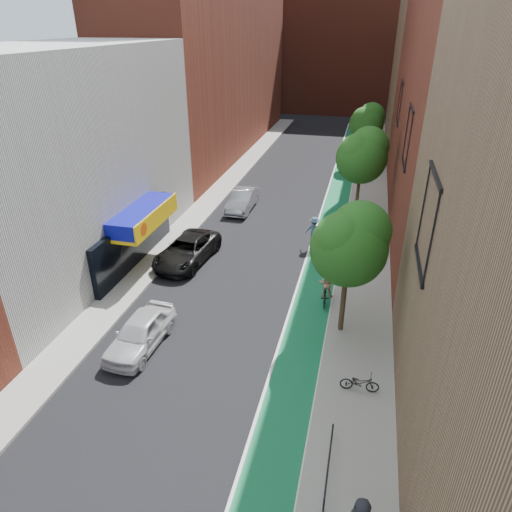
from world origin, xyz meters
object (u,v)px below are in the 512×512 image
Objects in this scene: parked_car_white at (140,333)px; parked_car_black at (187,250)px; cyclist_lane_far at (314,234)px; cyclist_lane_mid at (336,247)px; cyclist_lane_near at (326,289)px; parked_car_silver at (242,200)px.

parked_car_black is at bearing 99.46° from parked_car_white.
parked_car_white is at bearing 70.65° from cyclist_lane_far.
cyclist_lane_mid is 0.97× the size of cyclist_lane_far.
parked_car_silver is at bearing -59.69° from cyclist_lane_near.
parked_car_black is 1.16× the size of parked_car_silver.
cyclist_lane_mid reaches higher than parked_car_black.
parked_car_white is at bearing -77.44° from parked_car_black.
parked_car_white is at bearing -89.93° from parked_car_silver.
parked_car_black is 8.99m from cyclist_lane_near.
cyclist_lane_far is at bearing -41.07° from parked_car_silver.
parked_car_silver is (0.00, 17.25, 0.03)m from parked_car_white.
cyclist_lane_mid is at bearing 153.01° from cyclist_lane_far.
parked_car_white is 17.25m from parked_car_silver.
cyclist_lane_mid reaches higher than cyclist_lane_near.
parked_car_silver is 2.35× the size of cyclist_lane_near.
parked_car_silver is 8.24m from cyclist_lane_far.
parked_car_black is (-0.97, 8.16, 0.01)m from parked_car_white.
parked_car_white is at bearing 53.39° from cyclist_lane_mid.
cyclist_lane_far reaches higher than cyclist_lane_mid.
parked_car_silver is at bearing 89.63° from parked_car_black.
cyclist_lane_near is 0.94× the size of cyclist_lane_far.
cyclist_lane_near is at bearing 38.72° from parked_car_white.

